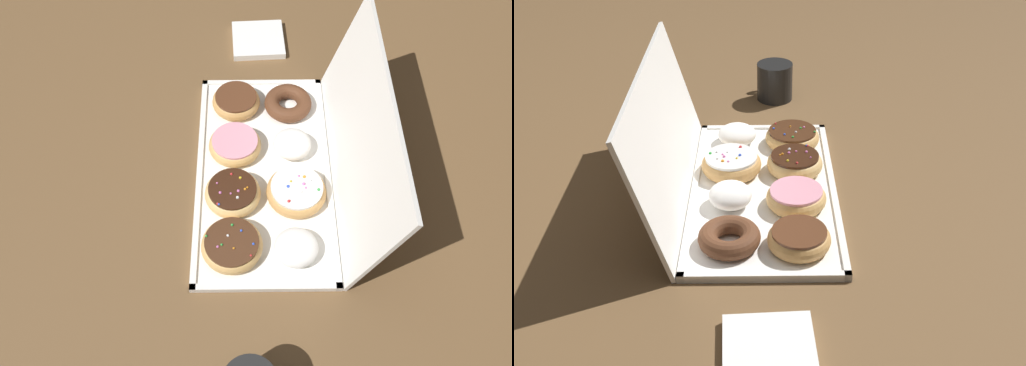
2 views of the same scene
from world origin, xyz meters
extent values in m
plane|color=brown|center=(0.00, 0.00, 0.00)|extent=(3.00, 3.00, 0.00)
cube|color=white|center=(0.00, 0.00, 0.01)|extent=(0.52, 0.28, 0.01)
cube|color=white|center=(0.00, -0.13, 0.01)|extent=(0.52, 0.01, 0.01)
cube|color=white|center=(0.00, 0.13, 0.01)|extent=(0.52, 0.01, 0.01)
cube|color=white|center=(-0.26, 0.00, 0.01)|extent=(0.01, 0.28, 0.01)
cube|color=white|center=(0.26, 0.00, 0.01)|extent=(0.01, 0.28, 0.01)
cube|color=white|center=(0.00, 0.18, 0.13)|extent=(0.52, 0.08, 0.26)
torus|color=tan|center=(-0.18, -0.06, 0.03)|extent=(0.11, 0.11, 0.03)
cylinder|color=#59331E|center=(-0.18, -0.06, 0.04)|extent=(0.09, 0.09, 0.01)
torus|color=tan|center=(-0.06, -0.06, 0.03)|extent=(0.11, 0.11, 0.03)
cylinder|color=pink|center=(-0.06, -0.06, 0.04)|extent=(0.10, 0.10, 0.01)
torus|color=#E5B770|center=(0.06, -0.06, 0.03)|extent=(0.11, 0.11, 0.04)
cylinder|color=#381E11|center=(0.06, -0.06, 0.05)|extent=(0.10, 0.10, 0.01)
sphere|color=pink|center=(0.08, -0.07, 0.05)|extent=(0.00, 0.00, 0.00)
sphere|color=orange|center=(0.07, -0.04, 0.05)|extent=(0.01, 0.01, 0.01)
sphere|color=white|center=(0.09, -0.05, 0.05)|extent=(0.01, 0.01, 0.01)
sphere|color=red|center=(0.10, -0.09, 0.05)|extent=(0.00, 0.00, 0.00)
sphere|color=blue|center=(0.10, -0.09, 0.05)|extent=(0.00, 0.00, 0.00)
sphere|color=orange|center=(0.06, -0.03, 0.05)|extent=(0.00, 0.00, 0.00)
sphere|color=pink|center=(0.08, -0.09, 0.05)|extent=(0.01, 0.01, 0.01)
sphere|color=pink|center=(0.07, -0.05, 0.05)|extent=(0.01, 0.01, 0.01)
sphere|color=red|center=(0.03, -0.07, 0.05)|extent=(0.01, 0.01, 0.01)
sphere|color=yellow|center=(0.04, -0.05, 0.05)|extent=(0.01, 0.01, 0.01)
sphere|color=pink|center=(0.05, -0.09, 0.05)|extent=(0.00, 0.00, 0.00)
torus|color=tan|center=(0.18, -0.06, 0.03)|extent=(0.12, 0.12, 0.03)
cylinder|color=#472816|center=(0.18, -0.06, 0.04)|extent=(0.10, 0.10, 0.01)
sphere|color=green|center=(0.19, -0.08, 0.05)|extent=(0.00, 0.00, 0.00)
sphere|color=green|center=(0.15, -0.06, 0.05)|extent=(0.01, 0.01, 0.01)
sphere|color=pink|center=(0.19, -0.09, 0.05)|extent=(0.00, 0.00, 0.00)
sphere|color=blue|center=(0.16, -0.05, 0.05)|extent=(0.00, 0.00, 0.00)
sphere|color=orange|center=(0.19, -0.06, 0.05)|extent=(0.00, 0.00, 0.00)
sphere|color=white|center=(0.17, -0.07, 0.05)|extent=(0.01, 0.01, 0.01)
sphere|color=blue|center=(0.19, -0.02, 0.05)|extent=(0.00, 0.00, 0.00)
sphere|color=red|center=(0.21, -0.03, 0.05)|extent=(0.00, 0.00, 0.00)
sphere|color=green|center=(0.17, -0.11, 0.05)|extent=(0.00, 0.00, 0.00)
torus|color=#59331E|center=(-0.18, 0.06, 0.03)|extent=(0.11, 0.11, 0.03)
ellipsoid|color=white|center=(-0.06, 0.06, 0.03)|extent=(0.08, 0.08, 0.04)
torus|color=tan|center=(0.06, 0.06, 0.03)|extent=(0.12, 0.12, 0.04)
cylinder|color=white|center=(0.06, 0.06, 0.05)|extent=(0.10, 0.10, 0.01)
sphere|color=red|center=(0.10, 0.05, 0.05)|extent=(0.01, 0.01, 0.01)
sphere|color=pink|center=(0.06, 0.05, 0.05)|extent=(0.00, 0.00, 0.00)
sphere|color=orange|center=(0.04, 0.08, 0.05)|extent=(0.01, 0.01, 0.01)
sphere|color=white|center=(0.08, 0.07, 0.05)|extent=(0.00, 0.00, 0.00)
sphere|color=yellow|center=(0.05, 0.05, 0.05)|extent=(0.00, 0.00, 0.00)
sphere|color=white|center=(0.05, 0.09, 0.05)|extent=(0.01, 0.01, 0.01)
sphere|color=pink|center=(0.06, 0.08, 0.05)|extent=(0.01, 0.01, 0.01)
sphere|color=pink|center=(0.04, 0.07, 0.05)|extent=(0.00, 0.00, 0.00)
sphere|color=pink|center=(0.07, 0.08, 0.05)|extent=(0.00, 0.00, 0.00)
sphere|color=red|center=(0.10, 0.05, 0.05)|extent=(0.01, 0.01, 0.01)
sphere|color=blue|center=(0.06, 0.05, 0.05)|extent=(0.01, 0.01, 0.01)
sphere|color=green|center=(0.07, 0.11, 0.05)|extent=(0.01, 0.01, 0.01)
sphere|color=white|center=(0.08, 0.09, 0.05)|extent=(0.00, 0.00, 0.00)
ellipsoid|color=white|center=(0.19, 0.06, 0.03)|extent=(0.08, 0.08, 0.04)
cylinder|color=black|center=(0.44, -0.03, 0.05)|extent=(0.09, 0.09, 0.09)
cylinder|color=black|center=(0.44, -0.03, 0.09)|extent=(0.08, 0.08, 0.01)
torus|color=black|center=(0.50, -0.03, 0.05)|extent=(0.01, 0.06, 0.06)
cube|color=white|center=(-0.41, -0.01, 0.01)|extent=(0.14, 0.14, 0.02)
camera|label=1|loc=(0.58, -0.02, 0.87)|focal=34.60mm
camera|label=2|loc=(-1.01, 0.00, 0.67)|focal=43.32mm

